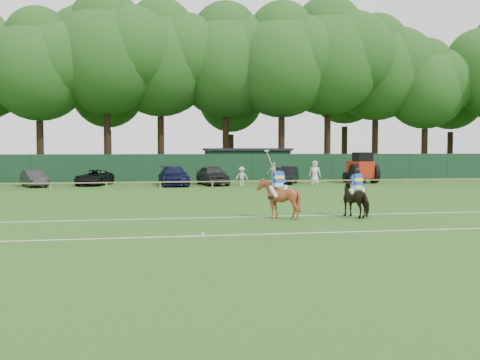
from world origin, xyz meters
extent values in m
plane|color=#1E4C14|center=(0.00, 0.00, 0.00)|extent=(160.00, 160.00, 0.00)
imported|color=black|center=(4.83, -1.86, 0.78)|extent=(1.46, 2.02, 1.56)
imported|color=maroon|center=(1.32, -1.74, 0.86)|extent=(1.68, 1.82, 1.73)
imported|color=#303033|center=(-12.70, 21.18, 0.66)|extent=(2.85, 4.26, 1.33)
imported|color=black|center=(-8.20, 22.18, 0.63)|extent=(3.24, 4.92, 1.26)
imported|color=#12153A|center=(-1.82, 20.71, 0.77)|extent=(2.44, 5.42, 1.54)
imported|color=#29292B|center=(1.38, 20.91, 0.81)|extent=(2.57, 4.98, 1.62)
imported|color=black|center=(7.75, 21.34, 0.74)|extent=(3.25, 4.76, 1.49)
imported|color=beige|center=(3.58, 19.45, 0.76)|extent=(1.05, 0.69, 1.52)
imported|color=beige|center=(6.30, 19.72, 0.94)|extent=(1.17, 0.68, 1.87)
imported|color=silver|center=(9.95, 20.17, 0.99)|extent=(1.10, 0.86, 1.98)
cube|color=silver|center=(4.83, -1.86, 1.32)|extent=(0.43, 0.37, 0.18)
cube|color=blue|center=(4.83, -1.86, 1.64)|extent=(0.48, 0.43, 0.51)
cube|color=yellow|center=(4.83, -1.86, 1.62)|extent=(0.51, 0.42, 0.18)
sphere|color=black|center=(4.83, -1.86, 2.01)|extent=(0.25, 0.25, 0.25)
cylinder|color=silver|center=(5.10, -1.81, 1.02)|extent=(0.39, 0.44, 0.59)
cylinder|color=silver|center=(4.61, -2.00, 1.02)|extent=(0.47, 0.28, 0.59)
cube|color=silver|center=(1.32, -1.74, 1.46)|extent=(0.41, 0.33, 0.18)
cube|color=blue|center=(1.32, -1.74, 1.78)|extent=(0.45, 0.38, 0.51)
cube|color=yellow|center=(1.32, -1.74, 1.76)|extent=(0.48, 0.37, 0.18)
sphere|color=black|center=(1.32, -1.74, 2.15)|extent=(0.25, 0.25, 0.25)
cylinder|color=silver|center=(1.59, -1.74, 1.16)|extent=(0.41, 0.40, 0.59)
cylinder|color=silver|center=(1.08, -1.84, 1.16)|extent=(0.43, 0.31, 0.59)
cylinder|color=tan|center=(1.02, -1.76, 2.33)|extent=(0.38, 0.52, 1.17)
sphere|color=silver|center=(-2.37, -5.82, 0.04)|extent=(0.09, 0.09, 0.09)
cube|color=silver|center=(0.00, -6.00, 0.01)|extent=(60.00, 0.10, 0.01)
cube|color=silver|center=(0.00, -1.00, 0.01)|extent=(60.00, 0.10, 0.01)
cube|color=#997F5B|center=(0.00, 18.00, 0.45)|extent=(62.00, 0.08, 0.08)
cube|color=#14351E|center=(0.00, 27.00, 1.25)|extent=(92.00, 0.04, 2.50)
cube|color=#14331E|center=(6.00, 30.00, 1.40)|extent=(8.00, 4.00, 2.80)
cube|color=black|center=(6.00, 30.00, 2.92)|extent=(8.40, 4.40, 0.24)
cube|color=#AD2510|center=(14.51, 21.50, 1.17)|extent=(1.58, 2.75, 1.45)
cube|color=black|center=(14.54, 21.05, 2.18)|extent=(1.41, 1.52, 1.00)
cylinder|color=black|center=(13.60, 20.67, 0.84)|extent=(0.42, 1.69, 1.67)
cylinder|color=black|center=(15.50, 20.77, 0.84)|extent=(0.42, 1.69, 1.67)
cylinder|color=black|center=(13.62, 22.57, 0.45)|extent=(0.38, 0.91, 0.89)
cylinder|color=black|center=(15.29, 22.66, 0.45)|extent=(0.38, 0.91, 0.89)
camera|label=1|loc=(-4.49, -24.99, 2.99)|focal=42.00mm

